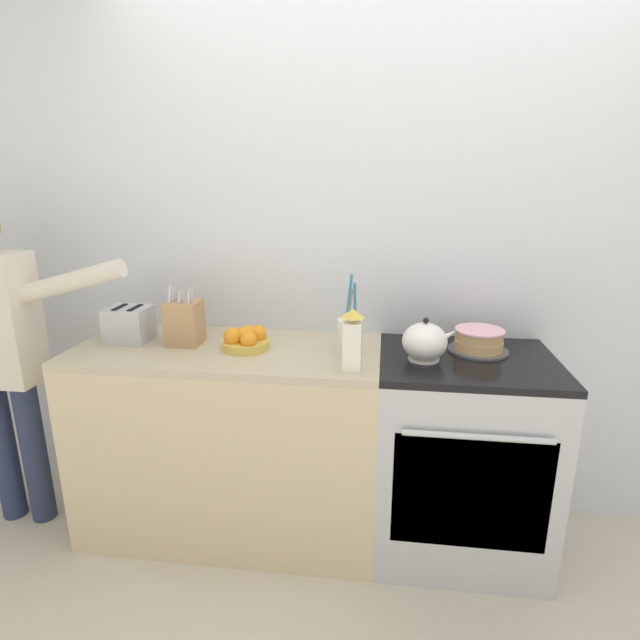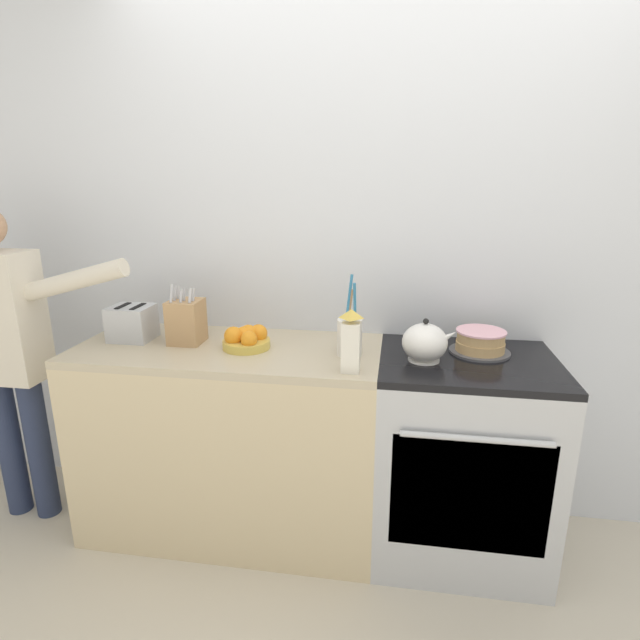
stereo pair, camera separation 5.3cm
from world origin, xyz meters
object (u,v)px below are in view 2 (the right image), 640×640
(stove_range, at_px, (461,457))
(toaster, at_px, (132,323))
(utensil_crock, at_px, (350,336))
(fruit_bowl, at_px, (246,339))
(milk_carton, at_px, (351,342))
(tea_kettle, at_px, (425,343))
(person_baker, at_px, (7,343))
(knife_block, at_px, (186,321))
(layer_cake, at_px, (480,342))

(stove_range, height_order, toaster, toaster)
(utensil_crock, bearing_deg, fruit_bowl, 177.63)
(milk_carton, bearing_deg, tea_kettle, 29.71)
(person_baker, bearing_deg, knife_block, -5.38)
(knife_block, relative_size, person_baker, 0.18)
(fruit_bowl, distance_m, milk_carton, 0.53)
(toaster, bearing_deg, knife_block, -1.06)
(fruit_bowl, distance_m, person_baker, 1.13)
(milk_carton, height_order, person_baker, person_baker)
(utensil_crock, bearing_deg, stove_range, 2.40)
(fruit_bowl, bearing_deg, tea_kettle, -2.86)
(tea_kettle, xyz_separation_m, milk_carton, (-0.29, -0.16, 0.04))
(tea_kettle, bearing_deg, milk_carton, -150.29)
(stove_range, relative_size, knife_block, 3.30)
(utensil_crock, bearing_deg, tea_kettle, -3.57)
(layer_cake, bearing_deg, knife_block, -177.23)
(utensil_crock, height_order, milk_carton, utensil_crock)
(utensil_crock, relative_size, person_baker, 0.23)
(layer_cake, height_order, utensil_crock, utensil_crock)
(utensil_crock, xyz_separation_m, person_baker, (-1.58, -0.06, -0.10))
(toaster, distance_m, person_baker, 0.59)
(utensil_crock, height_order, toaster, utensil_crock)
(stove_range, bearing_deg, utensil_crock, -177.60)
(layer_cake, xyz_separation_m, fruit_bowl, (-1.01, -0.10, -0.00))
(tea_kettle, distance_m, utensil_crock, 0.31)
(toaster, height_order, milk_carton, milk_carton)
(tea_kettle, height_order, milk_carton, milk_carton)
(tea_kettle, bearing_deg, knife_block, 176.14)
(milk_carton, relative_size, person_baker, 0.16)
(knife_block, bearing_deg, person_baker, -172.58)
(knife_block, xyz_separation_m, person_baker, (-0.83, -0.11, -0.11))
(fruit_bowl, distance_m, toaster, 0.56)
(toaster, xyz_separation_m, person_baker, (-0.57, -0.11, -0.09))
(utensil_crock, height_order, fruit_bowl, utensil_crock)
(knife_block, xyz_separation_m, utensil_crock, (0.75, -0.05, -0.02))
(stove_range, height_order, knife_block, knife_block)
(tea_kettle, relative_size, utensil_crock, 0.66)
(layer_cake, bearing_deg, person_baker, -175.40)
(layer_cake, bearing_deg, utensil_crock, -168.22)
(knife_block, distance_m, utensil_crock, 0.75)
(toaster, height_order, person_baker, person_baker)
(fruit_bowl, height_order, milk_carton, milk_carton)
(fruit_bowl, height_order, toaster, toaster)
(layer_cake, bearing_deg, toaster, -177.88)
(utensil_crock, relative_size, milk_carton, 1.37)
(milk_carton, bearing_deg, fruit_bowl, 157.06)
(utensil_crock, bearing_deg, toaster, 176.79)
(milk_carton, xyz_separation_m, person_baker, (-1.60, 0.13, -0.13))
(stove_range, bearing_deg, milk_carton, -156.60)
(tea_kettle, height_order, fruit_bowl, tea_kettle)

